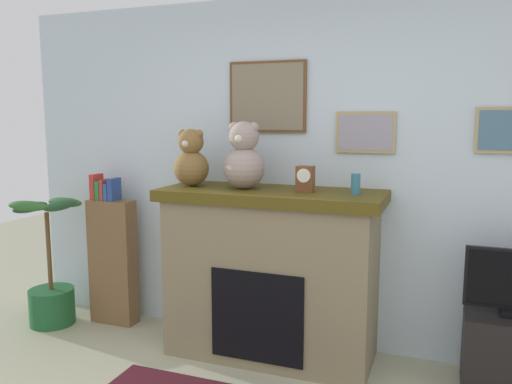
# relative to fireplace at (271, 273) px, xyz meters

# --- Properties ---
(back_wall) EXTENTS (5.20, 0.15, 2.60)m
(back_wall) POSITION_rel_fireplace_xyz_m (0.35, 0.36, 0.69)
(back_wall) COLOR silver
(back_wall) RESTS_ON ground_plane
(fireplace) EXTENTS (1.58, 0.66, 1.22)m
(fireplace) POSITION_rel_fireplace_xyz_m (0.00, 0.00, 0.00)
(fireplace) COLOR #837657
(fireplace) RESTS_ON ground_plane
(bookshelf) EXTENTS (0.39, 0.16, 1.26)m
(bookshelf) POSITION_rel_fireplace_xyz_m (-1.44, 0.10, -0.05)
(bookshelf) COLOR brown
(bookshelf) RESTS_ON ground_plane
(potted_plant) EXTENTS (0.43, 0.54, 1.08)m
(potted_plant) POSITION_rel_fireplace_xyz_m (-1.91, -0.12, -0.27)
(potted_plant) COLOR #1E592D
(potted_plant) RESTS_ON ground_plane
(candle_jar) EXTENTS (0.06, 0.06, 0.14)m
(candle_jar) POSITION_rel_fireplace_xyz_m (0.59, -0.02, 0.67)
(candle_jar) COLOR teal
(candle_jar) RESTS_ON fireplace
(mantel_clock) EXTENTS (0.12, 0.09, 0.18)m
(mantel_clock) POSITION_rel_fireplace_xyz_m (0.25, -0.02, 0.69)
(mantel_clock) COLOR brown
(mantel_clock) RESTS_ON fireplace
(teddy_bear_tan) EXTENTS (0.26, 0.26, 0.42)m
(teddy_bear_tan) POSITION_rel_fireplace_xyz_m (-0.62, -0.02, 0.79)
(teddy_bear_tan) COLOR brown
(teddy_bear_tan) RESTS_ON fireplace
(teddy_bear_cream) EXTENTS (0.30, 0.30, 0.48)m
(teddy_bear_cream) POSITION_rel_fireplace_xyz_m (-0.20, -0.02, 0.82)
(teddy_bear_cream) COLOR gray
(teddy_bear_cream) RESTS_ON fireplace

